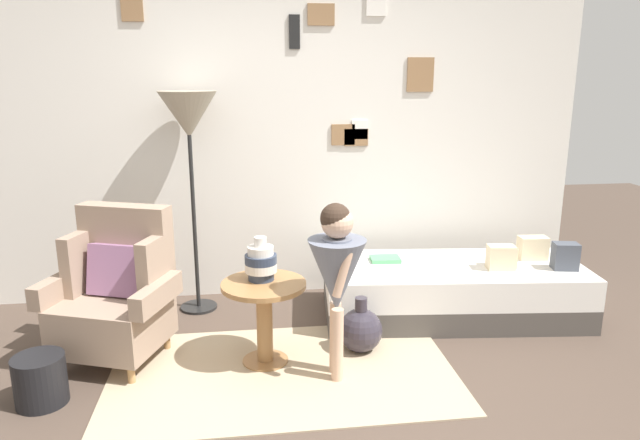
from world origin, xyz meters
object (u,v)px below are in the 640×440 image
Objects in this scene: armchair at (117,293)px; vase_striped at (261,262)px; daybed at (453,290)px; person_child at (337,270)px; magazine_basket at (40,380)px; floor_lamp at (189,122)px; side_table at (264,307)px; demijohn_near at (361,330)px; book_on_daybed at (385,259)px.

vase_striped is at bearing -9.25° from armchair.
armchair is 0.49× the size of daybed.
armchair is 2.38m from daybed.
magazine_basket is at bearing -177.63° from person_child.
floor_lamp is (0.44, 0.74, 1.00)m from armchair.
floor_lamp is at bearing 116.92° from side_table.
floor_lamp is 4.44× the size of demijohn_near.
floor_lamp is 5.91× the size of magazine_basket.
floor_lamp is at bearing 117.75° from vase_striped.
daybed is at bearing 21.31° from side_table.
vase_striped is 0.52m from person_child.
book_on_daybed reaches higher than demijohn_near.
demijohn_near is at bearing -116.30° from book_on_daybed.
demijohn_near is (1.54, -0.13, -0.29)m from armchair.
demijohn_near is at bearing 55.56° from person_child.
demijohn_near is (0.64, 0.02, -0.50)m from vase_striped.
magazine_basket is at bearing -121.77° from floor_lamp.
person_child is at bearing -142.09° from daybed.
person_child is 2.88× the size of demijohn_near.
armchair reaches higher than book_on_daybed.
magazine_basket is (-2.68, -0.86, -0.06)m from daybed.
floor_lamp reaches higher than book_on_daybed.
armchair is at bearing 56.58° from magazine_basket.
floor_lamp is at bearing 141.94° from demijohn_near.
daybed reaches higher than demijohn_near.
vase_striped is 1.39m from magazine_basket.
side_table is at bearing 150.94° from person_child.
book_on_daybed is at bearing 37.12° from side_table.
side_table is (0.92, -0.20, -0.06)m from armchair.
armchair is 0.59× the size of floor_lamp.
book_on_daybed reaches higher than magazine_basket.
person_child is 1.75m from magazine_basket.
vase_striped is 0.98× the size of magazine_basket.
armchair is 0.94m from side_table.
armchair reaches higher than demijohn_near.
vase_striped is 1.18m from book_on_daybed.
person_child reaches higher than magazine_basket.
daybed reaches higher than magazine_basket.
person_child is at bearing -29.06° from side_table.
vase_striped reaches higher than side_table.
person_child is (-1.01, -0.79, 0.48)m from daybed.
book_on_daybed is 2.43m from magazine_basket.
person_child reaches higher than vase_striped.
side_table is 1.50m from floor_lamp.
magazine_basket is (-1.66, -0.07, -0.54)m from person_child.
armchair is at bearing -171.42° from daybed.
demijohn_near is at bearing -4.65° from armchair.
magazine_basket is at bearing -123.42° from armchair.
book_on_daybed is at bearing 63.70° from demijohn_near.
magazine_basket is (-0.33, -0.50, -0.30)m from armchair.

